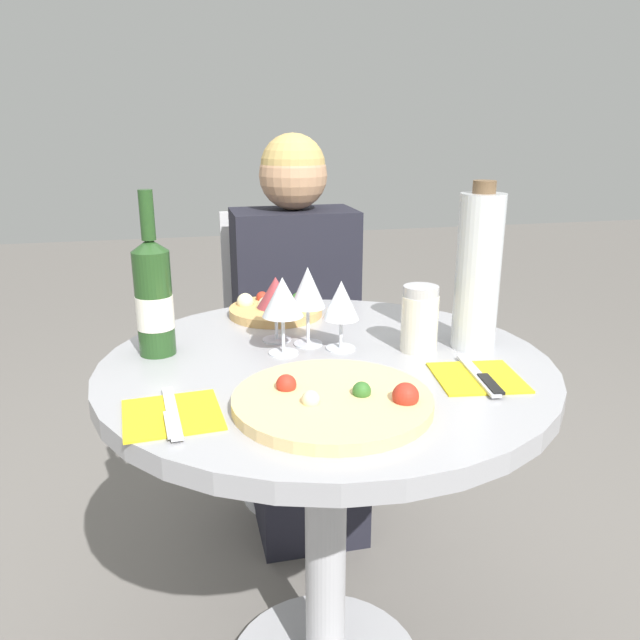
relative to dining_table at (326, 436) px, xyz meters
The scene contains 14 objects.
dining_table is the anchor object (origin of this frame).
chair_behind_diner 0.83m from the dining_table, 84.38° to the left, with size 0.41×0.41×0.94m.
seated_diner 0.67m from the dining_table, 83.12° to the left, with size 0.37×0.45×1.18m.
pizza_large 0.27m from the dining_table, 100.35° to the right, with size 0.32×0.32×0.05m.
pizza_small_far 0.37m from the dining_table, 98.41° to the left, with size 0.22×0.22×0.05m.
wine_bottle 0.44m from the dining_table, 160.49° to the left, with size 0.07×0.07×0.32m.
tall_carafe 0.45m from the dining_table, ahead, with size 0.09×0.09×0.33m.
sugar_shaker 0.30m from the dining_table, ahead, with size 0.07×0.07×0.13m.
wine_glass_back_left 0.31m from the dining_table, 118.48° to the left, with size 0.08×0.08×0.14m.
wine_glass_front_right 0.27m from the dining_table, 51.40° to the left, with size 0.07×0.07×0.14m.
wine_glass_center 0.30m from the dining_table, 99.13° to the left, with size 0.07×0.07×0.16m.
wine_glass_front_left 0.29m from the dining_table, 143.73° to the left, with size 0.08×0.08×0.16m.
place_setting_left 0.38m from the dining_table, 147.91° to the right, with size 0.16×0.19×0.01m.
place_setting_right 0.33m from the dining_table, 32.47° to the right, with size 0.17×0.19×0.01m.
Camera 1 is at (-0.27, -1.10, 1.21)m, focal length 35.00 mm.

